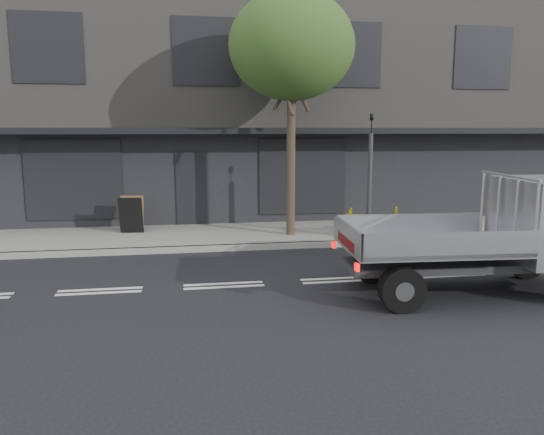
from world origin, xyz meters
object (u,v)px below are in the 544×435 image
Objects in this scene: flatbed_ute at (531,225)px; sandwich_board at (131,215)px; construction_barrier at (376,222)px; street_tree at (292,47)px; traffic_light_pole at (370,184)px.

flatbed_ute is 10.28m from sandwich_board.
construction_barrier is at bearing -7.28° from sandwich_board.
street_tree is at bearing 126.08° from flatbed_ute.
street_tree is 4.70× the size of construction_barrier.
sandwich_board reaches higher than construction_barrier.
flatbed_ute is (3.56, -5.50, -3.98)m from street_tree.
flatbed_ute reaches higher than sandwich_board.
construction_barrier is 1.37× the size of sandwich_board.
street_tree is 7.66m from flatbed_ute.
flatbed_ute is (1.56, -4.65, -0.35)m from traffic_light_pole.
construction_barrier is at bearing 108.17° from flatbed_ute.
street_tree is 6.48m from sandwich_board.
flatbed_ute is at bearing -32.55° from sandwich_board.
traffic_light_pole is 4.92m from flatbed_ute.
traffic_light_pole is 1.14m from construction_barrier.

